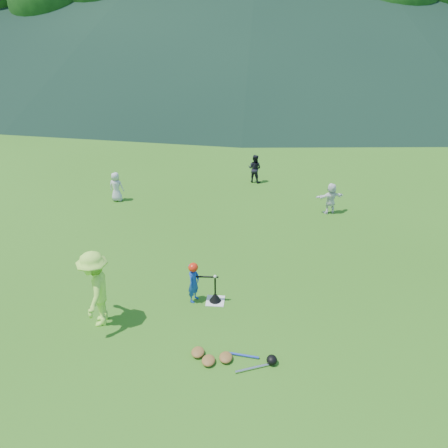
% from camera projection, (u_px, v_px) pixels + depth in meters
% --- Properties ---
extents(ground, '(120.00, 120.00, 0.00)m').
position_uv_depth(ground, '(215.00, 301.00, 10.87)').
color(ground, '#2E6316').
rests_on(ground, ground).
extents(home_plate, '(0.45, 0.45, 0.02)m').
position_uv_depth(home_plate, '(215.00, 301.00, 10.86)').
color(home_plate, silver).
rests_on(home_plate, ground).
extents(baseball, '(0.08, 0.08, 0.08)m').
position_uv_depth(baseball, '(215.00, 276.00, 10.54)').
color(baseball, white).
rests_on(baseball, batting_tee).
extents(batter_child, '(0.37, 0.45, 1.05)m').
position_uv_depth(batter_child, '(194.00, 283.00, 10.68)').
color(batter_child, '#173F9F').
rests_on(batter_child, ground).
extents(adult_coach, '(0.87, 1.29, 1.85)m').
position_uv_depth(adult_coach, '(96.00, 289.00, 9.75)').
color(adult_coach, '#ABF448').
rests_on(adult_coach, ground).
extents(fielder_a, '(0.57, 0.41, 1.11)m').
position_uv_depth(fielder_a, '(116.00, 187.00, 16.18)').
color(fielder_a, beige).
rests_on(fielder_a, ground).
extents(fielder_b, '(0.69, 0.62, 1.17)m').
position_uv_depth(fielder_b, '(255.00, 169.00, 17.88)').
color(fielder_b, black).
rests_on(fielder_b, ground).
extents(fielder_d, '(1.08, 0.64, 1.11)m').
position_uv_depth(fielder_d, '(331.00, 198.00, 15.22)').
color(fielder_d, white).
rests_on(fielder_d, ground).
extents(batting_tee, '(0.30, 0.30, 0.68)m').
position_uv_depth(batting_tee, '(215.00, 297.00, 10.81)').
color(batting_tee, black).
rests_on(batting_tee, home_plate).
extents(batter_gear, '(0.73, 0.26, 0.41)m').
position_uv_depth(batter_gear, '(194.00, 268.00, 10.49)').
color(batter_gear, red).
rests_on(batter_gear, ground).
extents(equipment_pile, '(1.80, 0.65, 0.19)m').
position_uv_depth(equipment_pile, '(226.00, 358.00, 9.04)').
color(equipment_pile, olive).
rests_on(equipment_pile, ground).
extents(outfield_fence, '(70.07, 0.08, 1.33)m').
position_uv_depth(outfield_fence, '(251.00, 85.00, 35.45)').
color(outfield_fence, gray).
rests_on(outfield_fence, ground).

